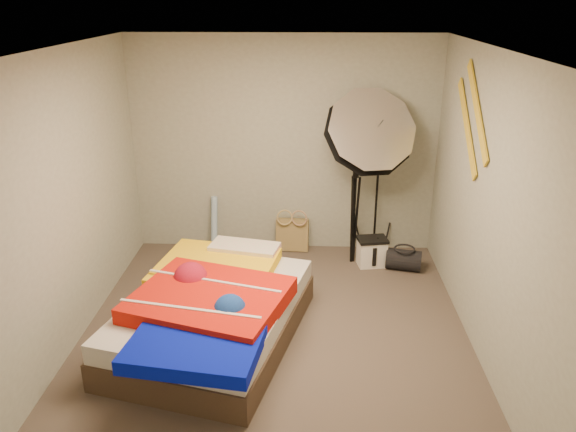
{
  "coord_description": "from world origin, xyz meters",
  "views": [
    {
      "loc": [
        0.28,
        -4.27,
        2.89
      ],
      "look_at": [
        0.1,
        0.6,
        0.95
      ],
      "focal_mm": 35.0,
      "sensor_mm": 36.0,
      "label": 1
    }
  ],
  "objects_px": {
    "duffel_bag": "(404,260)",
    "camera_tripod": "(354,209)",
    "photo_umbrella": "(369,134)",
    "camera_case": "(372,253)",
    "bed": "(213,312)",
    "tote_bag": "(292,235)",
    "wrapping_roll": "(214,223)"
  },
  "relations": [
    {
      "from": "camera_case",
      "to": "photo_umbrella",
      "type": "distance_m",
      "value": 1.35
    },
    {
      "from": "tote_bag",
      "to": "wrapping_roll",
      "type": "distance_m",
      "value": 0.95
    },
    {
      "from": "camera_case",
      "to": "bed",
      "type": "relative_size",
      "value": 0.13
    },
    {
      "from": "duffel_bag",
      "to": "photo_umbrella",
      "type": "xyz_separation_m",
      "value": [
        -0.44,
        0.23,
        1.38
      ]
    },
    {
      "from": "wrapping_roll",
      "to": "bed",
      "type": "height_order",
      "value": "wrapping_roll"
    },
    {
      "from": "duffel_bag",
      "to": "camera_tripod",
      "type": "relative_size",
      "value": 0.34
    },
    {
      "from": "camera_tripod",
      "to": "camera_case",
      "type": "bearing_deg",
      "value": -22.48
    },
    {
      "from": "bed",
      "to": "photo_umbrella",
      "type": "distance_m",
      "value": 2.53
    },
    {
      "from": "duffel_bag",
      "to": "camera_tripod",
      "type": "height_order",
      "value": "camera_tripod"
    },
    {
      "from": "bed",
      "to": "photo_umbrella",
      "type": "bearing_deg",
      "value": 48.82
    },
    {
      "from": "camera_case",
      "to": "bed",
      "type": "xyz_separation_m",
      "value": [
        -1.55,
        -1.54,
        0.13
      ]
    },
    {
      "from": "duffel_bag",
      "to": "camera_case",
      "type": "bearing_deg",
      "value": 177.42
    },
    {
      "from": "duffel_bag",
      "to": "camera_tripod",
      "type": "xyz_separation_m",
      "value": [
        -0.56,
        0.19,
        0.53
      ]
    },
    {
      "from": "bed",
      "to": "tote_bag",
      "type": "bearing_deg",
      "value": 71.6
    },
    {
      "from": "duffel_bag",
      "to": "bed",
      "type": "bearing_deg",
      "value": -129.85
    },
    {
      "from": "tote_bag",
      "to": "photo_umbrella",
      "type": "xyz_separation_m",
      "value": [
        0.82,
        -0.26,
        1.3
      ]
    },
    {
      "from": "camera_tripod",
      "to": "bed",
      "type": "bearing_deg",
      "value": -129.44
    },
    {
      "from": "tote_bag",
      "to": "wrapping_roll",
      "type": "xyz_separation_m",
      "value": [
        -0.94,
        0.0,
        0.13
      ]
    },
    {
      "from": "wrapping_roll",
      "to": "duffel_bag",
      "type": "relative_size",
      "value": 1.69
    },
    {
      "from": "wrapping_roll",
      "to": "bed",
      "type": "bearing_deg",
      "value": -81.3
    },
    {
      "from": "tote_bag",
      "to": "camera_tripod",
      "type": "height_order",
      "value": "camera_tripod"
    },
    {
      "from": "tote_bag",
      "to": "duffel_bag",
      "type": "relative_size",
      "value": 1.0
    },
    {
      "from": "camera_tripod",
      "to": "photo_umbrella",
      "type": "bearing_deg",
      "value": 19.22
    },
    {
      "from": "photo_umbrella",
      "to": "camera_tripod",
      "type": "bearing_deg",
      "value": -160.78
    },
    {
      "from": "photo_umbrella",
      "to": "tote_bag",
      "type": "bearing_deg",
      "value": 162.61
    },
    {
      "from": "duffel_bag",
      "to": "photo_umbrella",
      "type": "height_order",
      "value": "photo_umbrella"
    },
    {
      "from": "duffel_bag",
      "to": "bed",
      "type": "height_order",
      "value": "bed"
    },
    {
      "from": "tote_bag",
      "to": "duffel_bag",
      "type": "height_order",
      "value": "tote_bag"
    },
    {
      "from": "wrapping_roll",
      "to": "tote_bag",
      "type": "bearing_deg",
      "value": 0.0
    },
    {
      "from": "bed",
      "to": "wrapping_roll",
      "type": "bearing_deg",
      "value": 98.7
    },
    {
      "from": "bed",
      "to": "photo_umbrella",
      "type": "height_order",
      "value": "photo_umbrella"
    },
    {
      "from": "wrapping_roll",
      "to": "camera_case",
      "type": "height_order",
      "value": "wrapping_roll"
    }
  ]
}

